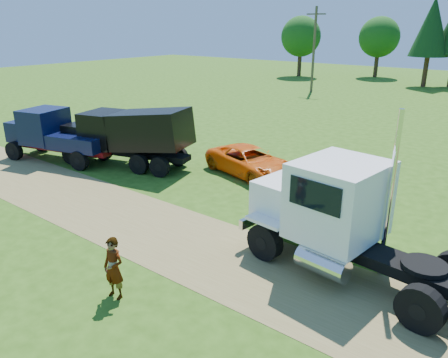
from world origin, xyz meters
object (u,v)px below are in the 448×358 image
Objects in this scene: black_dump_truck at (129,133)px; navy_truck at (54,134)px; spectator_a at (114,268)px; orange_pickup at (250,161)px; white_semi_tractor at (340,217)px.

black_dump_truck is 4.60m from navy_truck.
navy_truck is 14.67m from spectator_a.
navy_truck is at bearing 129.00° from orange_pickup.
black_dump_truck is at bearing 9.06° from navy_truck.
white_semi_tractor is 6.79m from spectator_a.
white_semi_tractor reaches higher than navy_truck.
black_dump_truck is 4.22× the size of spectator_a.
navy_truck is (-17.37, 1.10, -0.30)m from white_semi_tractor.
white_semi_tractor is at bearing -113.70° from orange_pickup.
orange_pickup is (10.08, 4.62, -0.74)m from navy_truck.
white_semi_tractor is 13.50m from black_dump_truck.
navy_truck reaches higher than orange_pickup.
orange_pickup is at bearing 9.77° from black_dump_truck.
orange_pickup is (5.88, 2.77, -1.09)m from black_dump_truck.
white_semi_tractor is 1.12× the size of black_dump_truck.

